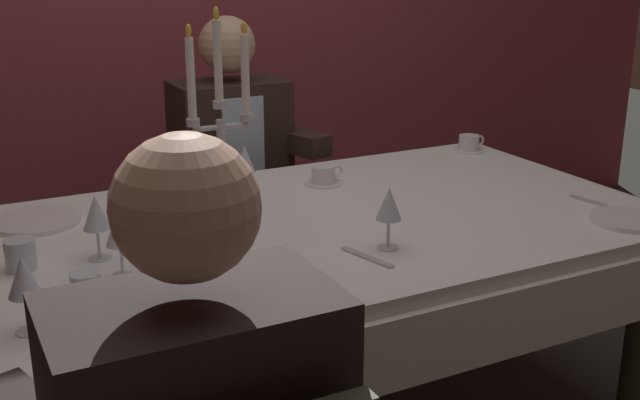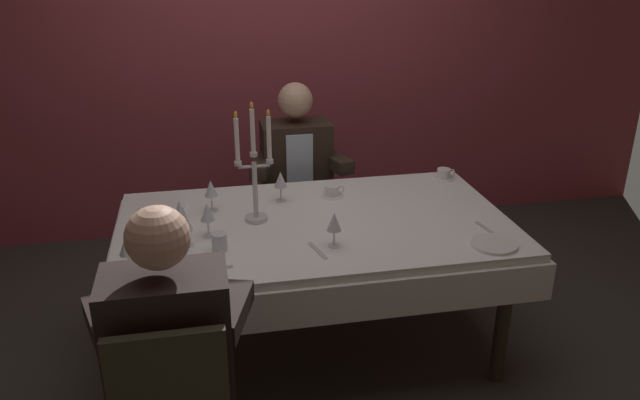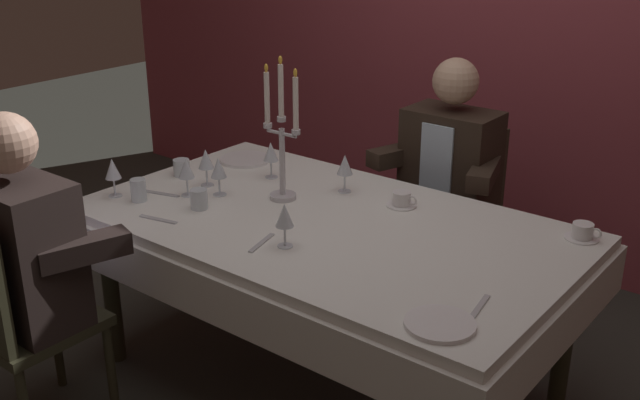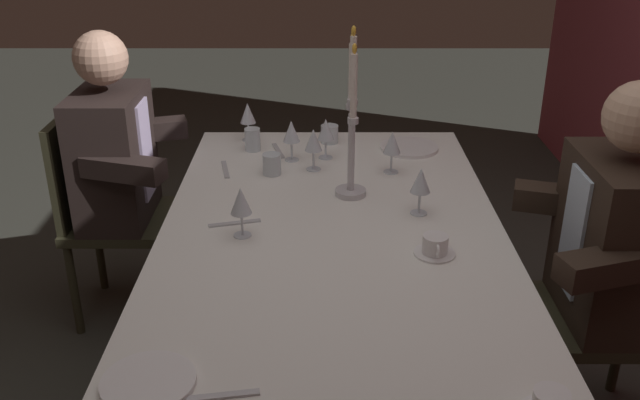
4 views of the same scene
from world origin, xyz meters
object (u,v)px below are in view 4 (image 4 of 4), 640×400
at_px(candelabra, 352,129).
at_px(wine_glass_3, 248,115).
at_px(water_tumbler_2, 272,164).
at_px(dining_table, 332,263).
at_px(dinner_plate_1, 148,382).
at_px(wine_glass_1, 392,144).
at_px(wine_glass_6, 291,132).
at_px(wine_glass_2, 326,131).
at_px(seated_diner_0, 112,156).
at_px(water_tumbler_0, 253,139).
at_px(coffee_cup_1, 435,246).
at_px(seated_diner_1, 617,240).
at_px(wine_glass_5, 313,142).
at_px(wine_glass_0, 241,203).
at_px(wine_glass_4, 421,182).
at_px(dinner_plate_0, 409,147).
at_px(water_tumbler_1, 328,134).

xyz_separation_m(candelabra, wine_glass_3, (-0.57, -0.41, -0.13)).
distance_m(candelabra, water_tumbler_2, 0.40).
bearing_deg(dining_table, dinner_plate_1, -29.42).
relative_size(wine_glass_1, wine_glass_6, 1.00).
xyz_separation_m(wine_glass_1, water_tumbler_2, (0.02, -0.45, -0.07)).
relative_size(wine_glass_2, seated_diner_0, 0.13).
bearing_deg(seated_diner_0, candelabra, 67.48).
bearing_deg(water_tumbler_0, water_tumbler_2, 20.39).
xyz_separation_m(coffee_cup_1, seated_diner_0, (-0.83, -1.19, -0.03)).
xyz_separation_m(dinner_plate_1, seated_diner_0, (-1.42, -0.47, -0.01)).
xyz_separation_m(dining_table, water_tumbler_0, (-0.73, -0.32, 0.17)).
bearing_deg(seated_diner_1, wine_glass_3, -126.12).
xyz_separation_m(candelabra, wine_glass_5, (-0.23, -0.13, -0.13)).
bearing_deg(dinner_plate_1, candelabra, 154.54).
distance_m(wine_glass_0, wine_glass_2, 0.72).
distance_m(wine_glass_4, wine_glass_6, 0.66).
height_order(dining_table, water_tumbler_0, water_tumbler_0).
relative_size(wine_glass_4, wine_glass_5, 1.00).
bearing_deg(dinner_plate_1, wine_glass_6, 168.89).
distance_m(wine_glass_5, seated_diner_0, 0.84).
relative_size(wine_glass_4, water_tumbler_0, 1.76).
distance_m(wine_glass_4, coffee_cup_1, 0.29).
distance_m(dinner_plate_0, wine_glass_5, 0.47).
height_order(dinner_plate_1, wine_glass_5, wine_glass_5).
distance_m(wine_glass_1, coffee_cup_1, 0.65).
height_order(dining_table, wine_glass_5, wine_glass_5).
bearing_deg(wine_glass_4, wine_glass_6, -137.80).
height_order(wine_glass_5, seated_diner_1, seated_diner_1).
bearing_deg(candelabra, wine_glass_2, -166.62).
bearing_deg(wine_glass_6, wine_glass_0, -11.38).
bearing_deg(wine_glass_3, dinner_plate_0, 80.92).
bearing_deg(wine_glass_6, seated_diner_1, 57.36).
xyz_separation_m(wine_glass_0, water_tumbler_0, (-0.76, -0.03, -0.07)).
bearing_deg(wine_glass_5, seated_diner_1, 59.28).
xyz_separation_m(wine_glass_0, seated_diner_1, (0.02, 1.17, -0.12)).
relative_size(wine_glass_1, water_tumbler_1, 2.16).
xyz_separation_m(dinner_plate_0, water_tumbler_1, (-0.08, -0.33, 0.03)).
distance_m(wine_glass_4, wine_glass_5, 0.53).
distance_m(water_tumbler_1, water_tumbler_2, 0.41).
bearing_deg(water_tumbler_2, wine_glass_4, 56.06).
bearing_deg(wine_glass_2, dinner_plate_0, 106.29).
height_order(wine_glass_5, water_tumbler_0, wine_glass_5).
height_order(dining_table, dinner_plate_1, dinner_plate_1).
height_order(wine_glass_1, coffee_cup_1, wine_glass_1).
relative_size(water_tumbler_1, seated_diner_0, 0.06).
xyz_separation_m(wine_glass_2, wine_glass_3, (-0.21, -0.33, 0.00)).
height_order(candelabra, water_tumbler_1, candelabra).
bearing_deg(candelabra, wine_glass_6, -146.64).
height_order(dinner_plate_0, coffee_cup_1, coffee_cup_1).
xyz_separation_m(dining_table, seated_diner_0, (-0.67, -0.89, 0.11)).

